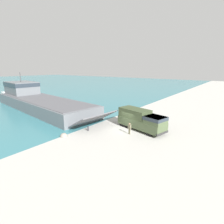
# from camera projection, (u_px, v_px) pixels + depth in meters

# --- Properties ---
(ground_plane) EXTENTS (240.00, 240.00, 0.00)m
(ground_plane) POSITION_uv_depth(u_px,v_px,m) (124.00, 130.00, 26.49)
(ground_plane) COLOR #B7B5AD
(landing_craft) EXTENTS (11.61, 35.98, 7.95)m
(landing_craft) POSITION_uv_depth(u_px,v_px,m) (36.00, 99.00, 40.64)
(landing_craft) COLOR slate
(landing_craft) RESTS_ON ground_plane
(military_truck) EXTENTS (4.17, 8.11, 3.04)m
(military_truck) POSITION_uv_depth(u_px,v_px,m) (141.00, 120.00, 26.11)
(military_truck) COLOR #475638
(military_truck) RESTS_ON ground_plane
(soldier_on_ramp) EXTENTS (0.34, 0.48, 1.65)m
(soldier_on_ramp) POSITION_uv_depth(u_px,v_px,m) (129.00, 128.00, 24.50)
(soldier_on_ramp) COLOR #6B664C
(soldier_on_ramp) RESTS_ON ground_plane
(moored_boat_a) EXTENTS (8.41, 3.49, 2.18)m
(moored_boat_a) POSITION_uv_depth(u_px,v_px,m) (15.00, 92.00, 62.09)
(moored_boat_a) COLOR white
(moored_boat_a) RESTS_ON ground_plane
(mooring_bollard) EXTENTS (0.27, 0.27, 0.73)m
(mooring_bollard) POSITION_uv_depth(u_px,v_px,m) (88.00, 128.00, 25.97)
(mooring_bollard) COLOR #333338
(mooring_bollard) RESTS_ON ground_plane
(cargo_crate) EXTENTS (1.20, 1.26, 0.82)m
(cargo_crate) POSITION_uv_depth(u_px,v_px,m) (151.00, 132.00, 24.47)
(cargo_crate) COLOR #566042
(cargo_crate) RESTS_ON ground_plane
(shoreline_rock_a) EXTENTS (0.68, 0.68, 0.68)m
(shoreline_rock_a) POSITION_uv_depth(u_px,v_px,m) (131.00, 110.00, 38.42)
(shoreline_rock_a) COLOR #66605B
(shoreline_rock_a) RESTS_ON ground_plane
(shoreline_rock_b) EXTENTS (1.35, 1.35, 1.35)m
(shoreline_rock_b) POSITION_uv_depth(u_px,v_px,m) (130.00, 111.00, 37.76)
(shoreline_rock_b) COLOR gray
(shoreline_rock_b) RESTS_ON ground_plane
(shoreline_rock_c) EXTENTS (1.03, 1.03, 1.03)m
(shoreline_rock_c) POSITION_uv_depth(u_px,v_px,m) (64.00, 137.00, 23.83)
(shoreline_rock_c) COLOR gray
(shoreline_rock_c) RESTS_ON ground_plane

